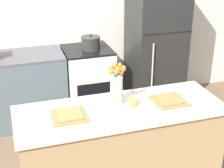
% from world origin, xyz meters
% --- Properties ---
extents(back_wall, '(5.20, 0.08, 2.70)m').
position_xyz_m(back_wall, '(0.00, 2.00, 1.35)').
color(back_wall, silver).
rests_on(back_wall, ground_plane).
extents(kitchen_island, '(1.80, 0.66, 0.89)m').
position_xyz_m(kitchen_island, '(0.00, 0.00, 0.44)').
color(kitchen_island, tan).
rests_on(kitchen_island, ground_plane).
extents(stove_range, '(0.60, 0.61, 0.91)m').
position_xyz_m(stove_range, '(0.10, 1.60, 0.45)').
color(stove_range, silver).
rests_on(stove_range, ground_plane).
extents(refrigerator, '(0.68, 0.67, 1.81)m').
position_xyz_m(refrigerator, '(1.05, 1.60, 0.90)').
color(refrigerator, black).
rests_on(refrigerator, ground_plane).
extents(flower_vase, '(0.14, 0.13, 0.38)m').
position_xyz_m(flower_vase, '(-0.02, 0.07, 1.05)').
color(flower_vase, silver).
rests_on(flower_vase, kitchen_island).
extents(pear_figurine, '(0.08, 0.08, 0.14)m').
position_xyz_m(pear_figurine, '(0.11, 0.01, 0.94)').
color(pear_figurine, '#E5CC4C').
rests_on(pear_figurine, kitchen_island).
extents(plate_setting_left, '(0.29, 0.29, 0.02)m').
position_xyz_m(plate_setting_left, '(-0.45, -0.01, 0.90)').
color(plate_setting_left, olive).
rests_on(plate_setting_left, kitchen_island).
extents(plate_setting_right, '(0.29, 0.29, 0.02)m').
position_xyz_m(plate_setting_right, '(0.45, -0.01, 0.90)').
color(plate_setting_right, olive).
rests_on(plate_setting_right, kitchen_island).
extents(cooking_pot, '(0.24, 0.24, 0.19)m').
position_xyz_m(cooking_pot, '(0.14, 1.56, 0.99)').
color(cooking_pot, '#2D2D2D').
rests_on(cooking_pot, stove_range).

